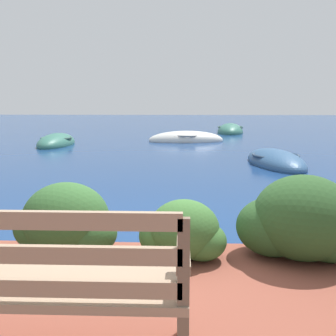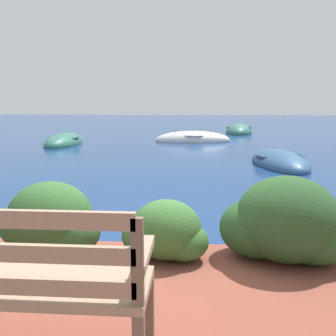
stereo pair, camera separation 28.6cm
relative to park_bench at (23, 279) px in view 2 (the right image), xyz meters
The scene contains 9 objects.
ground_plane 1.93m from the park_bench, 89.58° to the left, with size 80.00×80.00×0.00m.
park_bench is the anchor object (origin of this frame).
hedge_clump_centre 1.58m from the park_bench, 106.74° to the left, with size 1.02×0.73×0.69m.
hedge_clump_right 1.60m from the park_bench, 65.16° to the left, with size 0.82×0.59×0.55m.
hedge_clump_far_right 2.30m from the park_bench, 40.07° to the left, with size 1.16×0.83×0.79m.
rowboat_nearest 8.61m from the park_bench, 68.55° to the left, with size 1.55×2.96×0.68m.
rowboat_mid 12.69m from the park_bench, 108.66° to the left, with size 1.18×2.69×0.78m.
rowboat_far 13.49m from the park_bench, 86.44° to the left, with size 3.17×1.54×0.76m.
rowboat_outer 17.91m from the park_bench, 79.78° to the left, with size 1.65×2.83×0.87m.
Camera 2 is at (0.92, -3.64, 1.67)m, focal length 40.00 mm.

